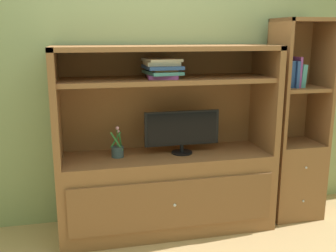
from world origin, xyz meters
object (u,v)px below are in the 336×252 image
at_px(media_console, 167,172).
at_px(potted_plant, 118,151).
at_px(tv_monitor, 182,130).
at_px(bookshelf_tall, 294,153).
at_px(upright_book_row, 292,74).
at_px(magazine_stack, 162,68).

height_order(media_console, potted_plant, media_console).
height_order(media_console, tv_monitor, media_console).
bearing_deg(potted_plant, bookshelf_tall, -0.23).
xyz_separation_m(tv_monitor, upright_book_row, (0.97, 0.00, 0.44)).
relative_size(bookshelf_tall, upright_book_row, 6.79).
relative_size(tv_monitor, magazine_stack, 1.71).
bearing_deg(bookshelf_tall, tv_monitor, -179.37).
xyz_separation_m(magazine_stack, bookshelf_tall, (1.21, 0.01, -0.78)).
bearing_deg(magazine_stack, potted_plant, 177.27).
distance_m(tv_monitor, potted_plant, 0.55).
xyz_separation_m(media_console, bookshelf_tall, (1.17, 0.00, 0.09)).
height_order(media_console, magazine_stack, media_console).
bearing_deg(tv_monitor, potted_plant, 178.08).
height_order(media_console, upright_book_row, media_console).
height_order(tv_monitor, magazine_stack, magazine_stack).
bearing_deg(upright_book_row, media_console, 179.70).
height_order(magazine_stack, bookshelf_tall, bookshelf_tall).
distance_m(potted_plant, upright_book_row, 1.61).
relative_size(media_console, upright_book_row, 6.85).
bearing_deg(tv_monitor, upright_book_row, 0.16).
bearing_deg(media_console, magazine_stack, -168.54).
height_order(media_console, bookshelf_tall, bookshelf_tall).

